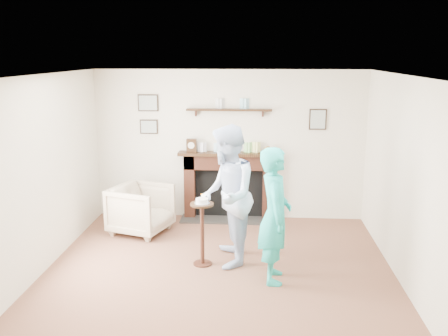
{
  "coord_description": "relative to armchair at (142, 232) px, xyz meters",
  "views": [
    {
      "loc": [
        0.49,
        -5.7,
        2.76
      ],
      "look_at": [
        0.02,
        0.9,
        1.23
      ],
      "focal_mm": 40.0,
      "sensor_mm": 36.0,
      "label": 1
    }
  ],
  "objects": [
    {
      "name": "ground",
      "position": [
        1.32,
        -1.61,
        0.0
      ],
      "size": [
        5.0,
        5.0,
        0.0
      ],
      "primitive_type": "plane",
      "color": "brown",
      "rests_on": "ground"
    },
    {
      "name": "room_shell",
      "position": [
        1.32,
        -0.93,
        1.62
      ],
      "size": [
        4.54,
        5.02,
        2.52
      ],
      "color": "beige",
      "rests_on": "ground"
    },
    {
      "name": "armchair",
      "position": [
        0.0,
        0.0,
        0.0
      ],
      "size": [
        1.05,
        1.03,
        0.76
      ],
      "primitive_type": "imported",
      "rotation": [
        0.0,
        0.0,
        1.25
      ],
      "color": "tan",
      "rests_on": "ground"
    },
    {
      "name": "man",
      "position": [
        1.41,
        -1.08,
        0.0
      ],
      "size": [
        0.78,
        0.96,
        1.87
      ],
      "primitive_type": "imported",
      "rotation": [
        0.0,
        0.0,
        -1.49
      ],
      "color": "silver",
      "rests_on": "ground"
    },
    {
      "name": "woman",
      "position": [
        2.02,
        -1.54,
        0.0
      ],
      "size": [
        0.42,
        0.62,
        1.68
      ],
      "primitive_type": "imported",
      "rotation": [
        0.0,
        0.0,
        1.59
      ],
      "color": "#20B6A5",
      "rests_on": "ground"
    },
    {
      "name": "pedestal_table",
      "position": [
        1.09,
        -1.14,
        0.6
      ],
      "size": [
        0.3,
        0.3,
        0.97
      ],
      "color": "black",
      "rests_on": "ground"
    }
  ]
}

